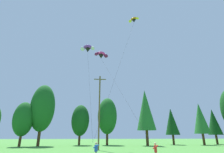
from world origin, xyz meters
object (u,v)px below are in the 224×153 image
Objects in this scene: parafoil_kite_mid_magenta at (101,55)px; utility_pole at (99,109)px; parafoil_kite_far_orange at (134,20)px; parafoil_kite_high_purple at (88,49)px; kite_flyer_near at (96,150)px; kite_flyer_mid at (156,150)px.

utility_pole is at bearing -94.63° from parafoil_kite_mid_magenta.
parafoil_kite_mid_magenta is 0.73× the size of parafoil_kite_far_orange.
utility_pole is 10.78m from parafoil_kite_high_purple.
parafoil_kite_high_purple reaches higher than kite_flyer_near.
kite_flyer_mid is (5.44, -1.37, 0.00)m from kite_flyer_near.
kite_flyer_near is at bearing -78.30° from parafoil_kite_high_purple.
utility_pole is at bearing 53.16° from parafoil_kite_high_purple.
kite_flyer_near is 1.00× the size of kite_flyer_mid.
parafoil_kite_mid_magenta is at bearing 151.33° from parafoil_kite_far_orange.
parafoil_kite_far_orange is at bearing 11.36° from parafoil_kite_high_purple.
parafoil_kite_far_orange is at bearing -11.33° from utility_pole.
kite_flyer_near is at bearing 165.89° from kite_flyer_mid.
parafoil_kite_far_orange is at bearing -28.67° from parafoil_kite_mid_magenta.
parafoil_kite_high_purple is at bearing -115.34° from parafoil_kite_mid_magenta.
parafoil_kite_mid_magenta is 9.77m from parafoil_kite_far_orange.
kite_flyer_near is at bearing -92.02° from utility_pole.
kite_flyer_near is 5.61m from kite_flyer_mid.
parafoil_kite_high_purple is 12.04m from parafoil_kite_far_orange.
parafoil_kite_far_orange is (8.89, 1.79, 7.92)m from parafoil_kite_high_purple.
kite_flyer_near is 22.37m from parafoil_kite_mid_magenta.
parafoil_kite_high_purple is 0.67× the size of parafoil_kite_far_orange.
utility_pole is at bearing 110.20° from kite_flyer_mid.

